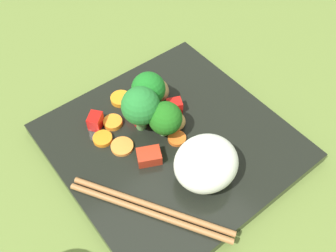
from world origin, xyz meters
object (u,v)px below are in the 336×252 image
Objects in this scene: rice_mound at (206,163)px; broccoli_floret_1 at (141,106)px; carrot_slice_5 at (177,138)px; chopstick_pair at (150,209)px; square_plate at (171,143)px.

broccoli_floret_1 reaches higher than rice_mound.
chopstick_pair reaches higher than carrot_slice_5.
chopstick_pair is at bearing -57.77° from carrot_slice_5.
chopstick_pair is at bearing -53.75° from square_plate.
chopstick_pair is (6.28, -8.56, 1.15)cm from square_plate.
broccoli_floret_1 is 0.39× the size of chopstick_pair.
carrot_slice_5 is (-6.40, 1.08, -2.63)cm from rice_mound.
broccoli_floret_1 is at bearing 116.99° from chopstick_pair.
carrot_slice_5 reaches higher than square_plate.
carrot_slice_5 is at bearing 45.05° from square_plate.
chopstick_pair is at bearing -33.48° from broccoli_floret_1.
square_plate is at bearing -134.95° from carrot_slice_5.
rice_mound is at bearing -4.44° from square_plate.
chopstick_pair is (-0.66, -8.03, -2.53)cm from rice_mound.
carrot_slice_5 is (0.54, 0.54, 1.05)cm from square_plate.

